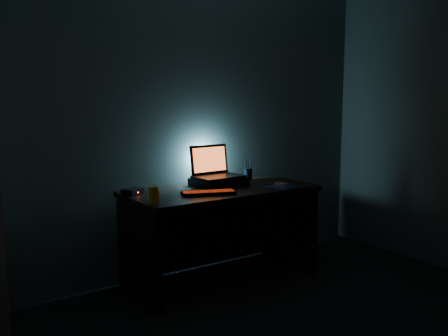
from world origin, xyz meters
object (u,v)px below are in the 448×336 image
(juice_glass, at_px, (154,195))
(keyboard, at_px, (209,193))
(router, at_px, (132,192))
(laptop, at_px, (215,170))
(pen_cup, at_px, (248,174))
(mouse, at_px, (281,185))

(juice_glass, bearing_deg, keyboard, 6.38)
(router, bearing_deg, juice_glass, -113.90)
(router, bearing_deg, keyboard, -56.40)
(laptop, bearing_deg, router, 179.11)
(pen_cup, relative_size, router, 0.60)
(juice_glass, height_order, router, juice_glass)
(keyboard, distance_m, mouse, 0.64)
(laptop, distance_m, keyboard, 0.44)
(laptop, xyz_separation_m, keyboard, (-0.27, -0.33, -0.11))
(laptop, xyz_separation_m, pen_cup, (0.35, 0.02, -0.07))
(keyboard, bearing_deg, mouse, 12.98)
(keyboard, distance_m, router, 0.56)
(mouse, distance_m, router, 1.16)
(keyboard, relative_size, pen_cup, 4.15)
(laptop, relative_size, mouse, 4.04)
(laptop, distance_m, router, 0.74)
(pen_cup, height_order, juice_glass, juice_glass)
(juice_glass, bearing_deg, laptop, 27.23)
(keyboard, xyz_separation_m, mouse, (0.63, -0.07, 0.01))
(mouse, distance_m, juice_glass, 1.10)
(keyboard, bearing_deg, router, 166.94)
(mouse, bearing_deg, pen_cup, 73.00)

